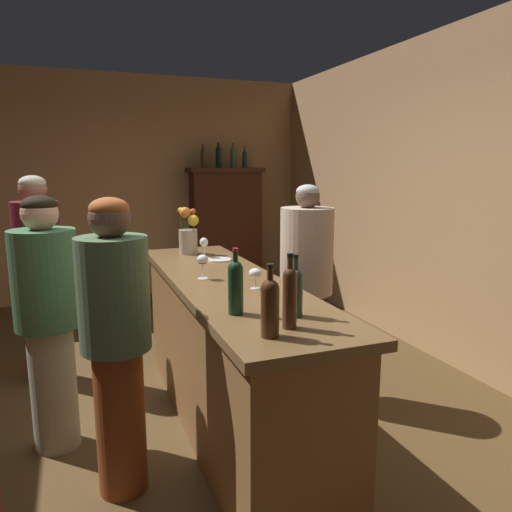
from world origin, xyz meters
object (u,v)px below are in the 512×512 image
wine_bottle_rose (236,285)px  display_bottle_midright (245,158)px  display_bottle_midleft (218,156)px  bartender (306,284)px  flower_arrangement (188,234)px  display_bottle_left (203,157)px  wine_bottle_malbec (270,305)px  patron_tall (116,336)px  display_bottle_center (233,156)px  wine_bottle_syrah (295,290)px  display_cabinet (226,228)px  cheese_plate (219,260)px  wine_bottle_pinot (290,295)px  bar_counter (228,353)px  wine_glass_mid (255,274)px  wine_glass_rear (204,243)px  patron_in_grey (40,270)px  wine_glass_front (203,261)px  patron_in_navy (48,315)px

wine_bottle_rose → display_bottle_midright: display_bottle_midright is taller
display_bottle_midleft → bartender: (-0.27, -3.13, -0.98)m
flower_arrangement → display_bottle_left: display_bottle_left is taller
wine_bottle_malbec → flower_arrangement: size_ratio=0.81×
display_bottle_midleft → patron_tall: bearing=-113.7°
display_bottle_center → display_bottle_midright: (0.16, 0.00, -0.03)m
display_bottle_left → wine_bottle_syrah: bearing=-98.9°
wine_bottle_malbec → flower_arrangement: (0.12, 2.02, 0.02)m
display_cabinet → cheese_plate: 2.89m
wine_bottle_pinot → display_bottle_midleft: display_bottle_midleft is taller
bar_counter → flower_arrangement: size_ratio=6.70×
bar_counter → bartender: size_ratio=1.63×
wine_glass_mid → wine_glass_rear: (-0.04, 1.01, 0.03)m
wine_bottle_malbec → display_bottle_center: size_ratio=0.90×
display_bottle_midleft → wine_bottle_pinot: bearing=-102.5°
wine_bottle_pinot → patron_in_grey: (-1.13, 2.18, -0.24)m
cheese_plate → patron_in_grey: size_ratio=0.12×
flower_arrangement → wine_glass_front: bearing=-97.3°
wine_glass_mid → display_bottle_midleft: size_ratio=0.36×
display_cabinet → wine_glass_rear: bearing=-110.6°
bartender → flower_arrangement: bearing=-41.0°
wine_glass_mid → display_bottle_midleft: (0.86, 3.64, 0.75)m
wine_bottle_malbec → wine_bottle_syrah: 0.31m
display_cabinet → flower_arrangement: display_cabinet is taller
wine_glass_front → wine_bottle_malbec: bearing=-90.2°
wine_glass_mid → flower_arrangement: (-0.10, 1.26, 0.07)m
wine_bottle_syrah → patron_in_navy: bearing=139.0°
wine_glass_front → flower_arrangement: flower_arrangement is taller
wine_bottle_rose → bartender: bearing=47.8°
wine_glass_mid → cheese_plate: size_ratio=0.64×
wine_glass_front → display_cabinet: bearing=70.5°
wine_bottle_rose → wine_glass_front: (0.04, 0.77, -0.03)m
wine_glass_rear → wine_bottle_syrah: bearing=-88.8°
wine_bottle_syrah → flower_arrangement: flower_arrangement is taller
wine_glass_rear → patron_in_grey: bearing=158.2°
wine_bottle_rose → flower_arrangement: (0.15, 1.67, 0.02)m
patron_in_navy → bartender: bartender is taller
display_cabinet → bartender: size_ratio=1.07×
patron_tall → wine_glass_mid: bearing=-20.8°
wine_glass_front → patron_in_grey: 1.54m
display_bottle_left → patron_in_navy: display_bottle_left is taller
patron_tall → wine_bottle_rose: bearing=-58.2°
wine_glass_mid → patron_in_navy: size_ratio=0.08×
wine_bottle_syrah → flower_arrangement: size_ratio=0.78×
wine_glass_rear → flower_arrangement: size_ratio=0.43×
wine_bottle_pinot → flower_arrangement: flower_arrangement is taller
wine_bottle_rose → cheese_plate: bearing=77.0°
display_bottle_center → display_cabinet: bearing=180.0°
patron_in_navy → wine_glass_front: bearing=6.6°
display_cabinet → patron_tall: bearing=-114.8°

